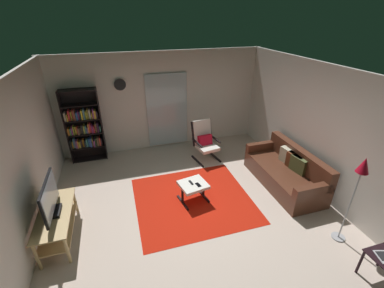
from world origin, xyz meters
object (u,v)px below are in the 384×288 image
Objects in this scene: lounge_armchair at (205,140)px; television at (50,199)px; ottoman at (193,186)px; floor_lamp_by_sofa at (360,177)px; tv_stand at (57,221)px; bookshelf_near_tv at (84,127)px; cell_phone at (198,185)px; leather_sofa at (286,172)px; tv_remote at (191,183)px; wall_clock at (120,85)px.

television is at bearing -150.41° from lounge_armchair.
floor_lamp_by_sofa is at bearing -38.56° from ottoman.
bookshelf_near_tv reaches higher than tv_stand.
leather_sofa is at bearing -11.78° from cell_phone.
floor_lamp_by_sofa reaches higher than ottoman.
television is 3.72m from lounge_armchair.
bookshelf_near_tv reaches higher than floor_lamp_by_sofa.
tv_remote is at bearing 141.36° from floor_lamp_by_sofa.
ottoman is (2.10, -2.40, -0.55)m from bookshelf_near_tv.
cell_phone is at bearing -42.98° from ottoman.
lounge_armchair is 3.55m from floor_lamp_by_sofa.
cell_phone reaches higher than ottoman.
floor_lamp_by_sofa is at bearing -44.16° from bookshelf_near_tv.
cell_phone is (0.08, -0.07, 0.08)m from ottoman.
lounge_armchair is 1.73m from tv_remote.
leather_sofa is 13.65× the size of tv_remote.
cell_phone is (-2.04, -0.02, 0.11)m from leather_sofa.
tv_stand is 4.40× the size of wall_clock.
tv_stand is 0.47m from television.
ottoman is at bearing -54.38° from tv_remote.
cell_phone is 3.21m from wall_clock.
tv_remote is 0.16m from cell_phone.
leather_sofa is 6.78× the size of wall_clock.
floor_lamp_by_sofa is (2.09, -1.66, 0.91)m from ottoman.
cell_phone is at bearing -48.66° from bookshelf_near_tv.
ottoman is 4.18× the size of tv_remote.
wall_clock is (-1.89, 0.99, 1.32)m from lounge_armchair.
wall_clock is (-3.23, 2.59, 1.54)m from leather_sofa.
leather_sofa is 3.27× the size of ottoman.
tv_stand is 2.46m from ottoman.
television is at bearing 172.07° from cell_phone.
cell_phone is at bearing -113.27° from lounge_armchair.
lounge_armchair is at bearing 129.90° from leather_sofa.
cell_phone is at bearing 4.54° from television.
television reaches higher than tv_stand.
bookshelf_near_tv is at bearing 131.15° from ottoman.
tv_stand is 4.57m from leather_sofa.
tv_stand is 0.65× the size of leather_sofa.
tv_remote is at bearing -48.94° from bookshelf_near_tv.
floor_lamp_by_sofa is at bearing -17.18° from tv_stand.
lounge_armchair reaches higher than leather_sofa.
lounge_armchair is at bearing 54.25° from cell_phone.
bookshelf_near_tv reaches higher than tv_remote.
tv_stand is at bearing -150.59° from lounge_armchair.
leather_sofa is at bearing 2.82° from television.
bookshelf_near_tv is 4.91m from leather_sofa.
tv_remote is (2.41, 0.30, 0.06)m from tv_stand.
tv_stand is 0.81× the size of floor_lamp_by_sofa.
cell_phone is (2.18, -2.47, -0.47)m from bookshelf_near_tv.
television is at bearing -173.59° from ottoman.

